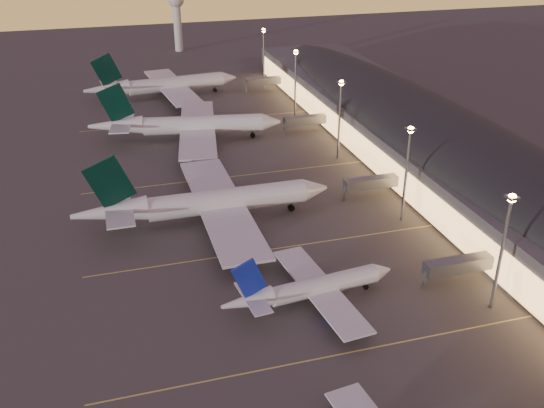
{
  "coord_description": "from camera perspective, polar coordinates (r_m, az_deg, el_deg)",
  "views": [
    {
      "loc": [
        -36.06,
        -85.73,
        74.69
      ],
      "look_at": [
        2.0,
        45.0,
        7.0
      ],
      "focal_mm": 40.0,
      "sensor_mm": 36.0,
      "label": 1
    }
  ],
  "objects": [
    {
      "name": "light_masts",
      "position": [
        176.56,
        8.89,
        7.23
      ],
      "size": [
        2.2,
        217.2,
        25.9
      ],
      "color": "slate",
      "rests_on": "ground"
    },
    {
      "name": "radar_tower",
      "position": [
        352.76,
        -8.96,
        17.52
      ],
      "size": [
        9.0,
        9.0,
        32.5
      ],
      "color": "silver",
      "rests_on": "ground"
    },
    {
      "name": "lane_markings",
      "position": [
        150.61,
        -0.2,
        -3.29
      ],
      "size": [
        90.0,
        180.36,
        0.0
      ],
      "color": "#D8C659",
      "rests_on": "ground"
    },
    {
      "name": "airliner_wide_mid",
      "position": [
        214.37,
        -8.05,
        7.34
      ],
      "size": [
        66.36,
        61.19,
        21.28
      ],
      "rotation": [
        0.0,
        0.0,
        -0.17
      ],
      "color": "silver",
      "rests_on": "ground"
    },
    {
      "name": "airliner_wide_far",
      "position": [
        266.36,
        -10.19,
        10.95
      ],
      "size": [
        65.81,
        60.33,
        21.05
      ],
      "rotation": [
        0.0,
        0.0,
        0.11
      ],
      "color": "silver",
      "rests_on": "ground"
    },
    {
      "name": "airliner_wide_near",
      "position": [
        156.78,
        -6.22,
        0.08
      ],
      "size": [
        66.54,
        60.31,
        21.37
      ],
      "rotation": [
        0.0,
        0.0,
        0.0
      ],
      "color": "silver",
      "rests_on": "ground"
    },
    {
      "name": "terminal_building",
      "position": [
        197.36,
        14.69,
        6.04
      ],
      "size": [
        56.35,
        255.0,
        17.46
      ],
      "color": "#48484D",
      "rests_on": "ground"
    },
    {
      "name": "airliner_narrow_north",
      "position": [
        126.19,
        3.62,
        -7.94
      ],
      "size": [
        38.49,
        34.56,
        13.74
      ],
      "rotation": [
        0.0,
        0.0,
        0.1
      ],
      "color": "silver",
      "rests_on": "ground"
    },
    {
      "name": "ground",
      "position": [
        119.28,
        5.25,
        -12.47
      ],
      "size": [
        700.0,
        700.0,
        0.0
      ],
      "primitive_type": "plane",
      "color": "#3E3B39"
    }
  ]
}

